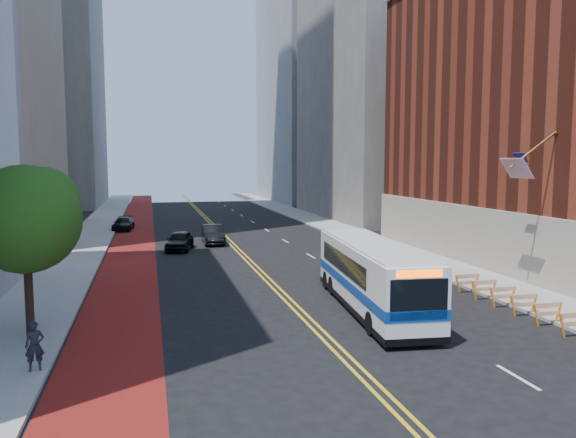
# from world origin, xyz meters

# --- Properties ---
(ground) EXTENTS (160.00, 160.00, 0.00)m
(ground) POSITION_xyz_m (0.00, 0.00, 0.00)
(ground) COLOR black
(ground) RESTS_ON ground
(sidewalk_left) EXTENTS (4.00, 140.00, 0.15)m
(sidewalk_left) POSITION_xyz_m (-12.00, 30.00, 0.07)
(sidewalk_left) COLOR gray
(sidewalk_left) RESTS_ON ground
(sidewalk_right) EXTENTS (4.00, 140.00, 0.15)m
(sidewalk_right) POSITION_xyz_m (12.00, 30.00, 0.07)
(sidewalk_right) COLOR gray
(sidewalk_right) RESTS_ON ground
(bus_lane_paint) EXTENTS (3.60, 140.00, 0.01)m
(bus_lane_paint) POSITION_xyz_m (-8.10, 30.00, 0.00)
(bus_lane_paint) COLOR maroon
(bus_lane_paint) RESTS_ON ground
(center_line_inner) EXTENTS (0.14, 140.00, 0.01)m
(center_line_inner) POSITION_xyz_m (-0.18, 30.00, 0.00)
(center_line_inner) COLOR gold
(center_line_inner) RESTS_ON ground
(center_line_outer) EXTENTS (0.14, 140.00, 0.01)m
(center_line_outer) POSITION_xyz_m (0.18, 30.00, 0.00)
(center_line_outer) COLOR gold
(center_line_outer) RESTS_ON ground
(lane_dashes) EXTENTS (0.14, 98.20, 0.01)m
(lane_dashes) POSITION_xyz_m (4.80, 38.00, 0.01)
(lane_dashes) COLOR silver
(lane_dashes) RESTS_ON ground
(midrise_right_near) EXTENTS (18.00, 26.00, 40.00)m
(midrise_right_near) POSITION_xyz_m (23.00, 48.00, 20.00)
(midrise_right_near) COLOR slate
(midrise_right_near) RESTS_ON ground
(midrise_right_far) EXTENTS (20.00, 28.00, 55.00)m
(midrise_right_far) POSITION_xyz_m (24.00, 78.00, 27.50)
(midrise_right_far) COLOR gray
(midrise_right_far) RESTS_ON ground
(construction_barriers) EXTENTS (1.42, 10.91, 1.00)m
(construction_barriers) POSITION_xyz_m (9.60, 3.42, 0.68)
(construction_barriers) COLOR orange
(construction_barriers) RESTS_ON ground
(street_tree) EXTENTS (4.20, 4.20, 6.70)m
(street_tree) POSITION_xyz_m (-11.24, 6.04, 4.91)
(street_tree) COLOR black
(street_tree) RESTS_ON sidewalk_left
(transit_bus) EXTENTS (3.64, 11.79, 3.19)m
(transit_bus) POSITION_xyz_m (3.39, 6.97, 1.66)
(transit_bus) COLOR white
(transit_bus) RESTS_ON ground
(car_a) EXTENTS (2.73, 4.70, 1.50)m
(car_a) POSITION_xyz_m (-4.44, 27.10, 0.75)
(car_a) COLOR black
(car_a) RESTS_ON ground
(car_b) EXTENTS (1.75, 4.83, 1.58)m
(car_b) POSITION_xyz_m (-1.50, 30.02, 0.79)
(car_b) COLOR black
(car_b) RESTS_ON ground
(car_c) EXTENTS (2.26, 4.63, 1.30)m
(car_c) POSITION_xyz_m (-9.30, 41.53, 0.65)
(car_c) COLOR black
(car_c) RESTS_ON ground
(pedestrian) EXTENTS (0.66, 0.50, 1.64)m
(pedestrian) POSITION_xyz_m (-10.40, 1.99, 0.97)
(pedestrian) COLOR black
(pedestrian) RESTS_ON sidewalk_left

